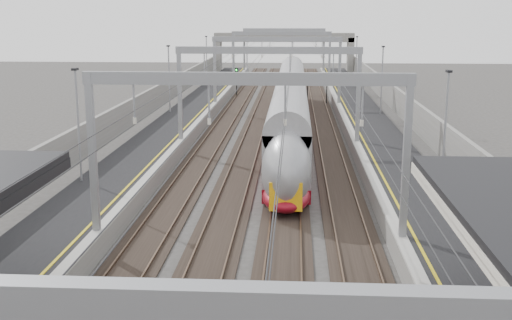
# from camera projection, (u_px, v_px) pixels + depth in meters

# --- Properties ---
(platform_left) EXTENTS (4.00, 120.00, 1.00)m
(platform_left) POSITION_uv_depth(u_px,v_px,m) (166.00, 138.00, 49.33)
(platform_left) COLOR black
(platform_left) RESTS_ON ground
(platform_right) EXTENTS (4.00, 120.00, 1.00)m
(platform_right) POSITION_uv_depth(u_px,v_px,m) (376.00, 140.00, 48.37)
(platform_right) COLOR black
(platform_right) RESTS_ON ground
(tracks) EXTENTS (11.40, 140.00, 0.20)m
(tracks) POSITION_uv_depth(u_px,v_px,m) (270.00, 145.00, 48.95)
(tracks) COLOR black
(tracks) RESTS_ON ground
(overhead_line) EXTENTS (13.00, 140.00, 6.60)m
(overhead_line) POSITION_uv_depth(u_px,v_px,m) (273.00, 58.00, 54.03)
(overhead_line) COLOR gray
(overhead_line) RESTS_ON platform_left
(overbridge) EXTENTS (22.00, 2.20, 6.90)m
(overbridge) POSITION_uv_depth(u_px,v_px,m) (284.00, 43.00, 101.30)
(overbridge) COLOR slate
(overbridge) RESTS_ON ground
(wall_left) EXTENTS (0.30, 120.00, 3.20)m
(wall_left) POSITION_uv_depth(u_px,v_px,m) (124.00, 123.00, 49.28)
(wall_left) COLOR slate
(wall_left) RESTS_ON ground
(wall_right) EXTENTS (0.30, 120.00, 3.20)m
(wall_right) POSITION_uv_depth(u_px,v_px,m) (419.00, 126.00, 47.94)
(wall_right) COLOR slate
(wall_right) RESTS_ON ground
(train) EXTENTS (2.55, 46.38, 4.03)m
(train) POSITION_uv_depth(u_px,v_px,m) (290.00, 114.00, 51.56)
(train) COLOR maroon
(train) RESTS_ON ground
(signal_green) EXTENTS (0.32, 0.32, 3.48)m
(signal_green) POSITION_uv_depth(u_px,v_px,m) (237.00, 77.00, 77.15)
(signal_green) COLOR black
(signal_green) RESTS_ON ground
(signal_red_near) EXTENTS (0.32, 0.32, 3.48)m
(signal_red_near) POSITION_uv_depth(u_px,v_px,m) (307.00, 84.00, 69.13)
(signal_red_near) COLOR black
(signal_red_near) RESTS_ON ground
(signal_red_far) EXTENTS (0.32, 0.32, 3.48)m
(signal_red_far) POSITION_uv_depth(u_px,v_px,m) (327.00, 82.00, 71.09)
(signal_red_far) COLOR black
(signal_red_far) RESTS_ON ground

